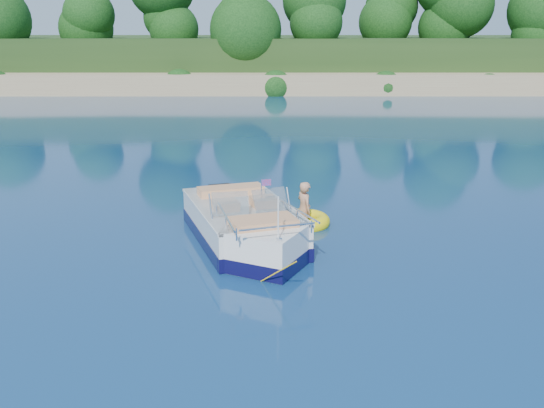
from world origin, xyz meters
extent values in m
plane|color=#0B254F|center=(0.00, 0.00, 0.00)|extent=(160.00, 160.00, 0.00)
cube|color=#A3855E|center=(0.00, 38.00, 0.50)|extent=(170.00, 8.00, 2.00)
cube|color=#1D3716|center=(0.00, 65.00, 1.00)|extent=(170.00, 56.00, 6.00)
cylinder|color=black|center=(-18.00, 40.50, 3.10)|extent=(0.44, 0.44, 3.20)
sphere|color=black|center=(-18.00, 40.50, 6.14)|extent=(5.28, 5.28, 5.28)
cylinder|color=black|center=(0.00, 42.00, 3.30)|extent=(0.44, 0.44, 3.60)
sphere|color=black|center=(0.00, 42.00, 6.72)|extent=(5.94, 5.94, 5.94)
cylinder|color=black|center=(20.00, 40.00, 2.80)|extent=(0.44, 0.44, 2.60)
sphere|color=black|center=(20.00, 40.00, 5.27)|extent=(4.29, 4.29, 4.29)
cube|color=white|center=(-0.71, 2.66, 0.30)|extent=(3.01, 4.11, 1.02)
cube|color=white|center=(-0.16, 1.01, 0.30)|extent=(1.85, 1.85, 1.02)
cube|color=#0C0A36|center=(-0.71, 2.66, 0.16)|extent=(3.05, 4.16, 0.29)
cube|color=#0C0A36|center=(-0.16, 1.01, 0.16)|extent=(1.89, 1.89, 0.29)
cube|color=tan|center=(-0.80, 2.94, 0.59)|extent=(2.30, 2.94, 0.10)
cube|color=white|center=(-0.71, 2.66, 0.78)|extent=(3.05, 4.13, 0.06)
cube|color=black|center=(-1.35, 4.58, 0.34)|extent=(0.62, 0.49, 0.88)
cube|color=#8C9EA5|center=(-0.91, 1.88, 1.06)|extent=(0.79, 0.39, 0.47)
cube|color=#8C9EA5|center=(-0.08, 2.15, 1.06)|extent=(0.80, 0.57, 0.47)
cube|color=tan|center=(-1.05, 2.29, 0.81)|extent=(0.68, 0.68, 0.39)
cube|color=tan|center=(-0.22, 2.57, 0.81)|extent=(0.68, 0.68, 0.39)
cube|color=tan|center=(-1.02, 3.59, 0.81)|extent=(1.61, 0.99, 0.37)
cube|color=tan|center=(-0.22, 1.18, 0.79)|extent=(1.45, 1.10, 0.33)
cylinder|color=white|center=(0.07, 0.30, 1.22)|extent=(0.03, 0.03, 0.83)
cube|color=red|center=(-0.16, 2.13, 1.45)|extent=(0.21, 0.08, 0.14)
cube|color=silver|center=(0.09, 0.26, 0.84)|extent=(0.11, 0.09, 0.05)
cylinder|color=yellow|center=(0.06, -0.11, 0.34)|extent=(0.67, 0.84, 0.75)
torus|color=yellow|center=(0.71, 3.75, 0.09)|extent=(1.48, 1.48, 0.35)
torus|color=red|center=(0.71, 3.75, 0.10)|extent=(1.22, 1.22, 0.11)
imported|color=tan|center=(0.72, 3.72, 0.00)|extent=(0.65, 0.84, 1.51)
camera|label=1|loc=(-0.05, -10.28, 4.52)|focal=40.00mm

